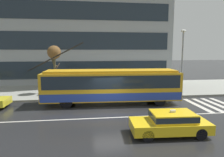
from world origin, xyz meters
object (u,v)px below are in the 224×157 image
taxi_oncoming_near (171,122)px  pedestrian_at_shelter (59,78)px  bus_shelter (86,77)px  street_tree_bare (54,54)px  pedestrian_approaching_curb (151,79)px  street_lamp (182,56)px  trolleybus (112,85)px

taxi_oncoming_near → pedestrian_at_shelter: size_ratio=2.13×
bus_shelter → street_tree_bare: (-3.26, 1.62, 2.23)m
street_tree_bare → taxi_oncoming_near: bearing=-55.8°
bus_shelter → pedestrian_approaching_curb: bearing=-7.4°
street_lamp → taxi_oncoming_near: bearing=-119.0°
bus_shelter → pedestrian_approaching_curb: 6.51m
trolleybus → bus_shelter: (-2.21, 3.02, 0.39)m
pedestrian_approaching_curb → street_lamp: street_lamp is taller
trolleybus → street_tree_bare: 7.64m
taxi_oncoming_near → street_tree_bare: size_ratio=0.86×
trolleybus → pedestrian_approaching_curb: trolleybus is taller
street_lamp → street_tree_bare: size_ratio=1.32×
street_lamp → street_tree_bare: 13.33m
taxi_oncoming_near → bus_shelter: bus_shelter is taller
bus_shelter → pedestrian_approaching_curb: bus_shelter is taller
taxi_oncoming_near → pedestrian_at_shelter: bearing=123.3°
pedestrian_approaching_curb → bus_shelter: bearing=172.6°
pedestrian_approaching_curb → taxi_oncoming_near: bearing=-101.5°
trolleybus → pedestrian_at_shelter: trolleybus is taller
bus_shelter → pedestrian_at_shelter: (-2.79, 1.32, -0.27)m
trolleybus → taxi_oncoming_near: 7.39m
bus_shelter → pedestrian_approaching_curb: (6.45, -0.84, -0.22)m
trolleybus → pedestrian_at_shelter: bearing=139.1°
pedestrian_at_shelter → pedestrian_approaching_curb: (9.24, -2.16, 0.05)m
bus_shelter → street_tree_bare: 4.27m
street_lamp → street_tree_bare: street_lamp is taller
trolleybus → pedestrian_at_shelter: 6.62m
pedestrian_approaching_curb → trolleybus: bearing=-152.9°
taxi_oncoming_near → pedestrian_at_shelter: 13.51m
pedestrian_approaching_curb → street_tree_bare: street_tree_bare is taller
bus_shelter → street_lamp: (9.92, -0.37, 2.02)m
trolleybus → street_lamp: 8.50m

